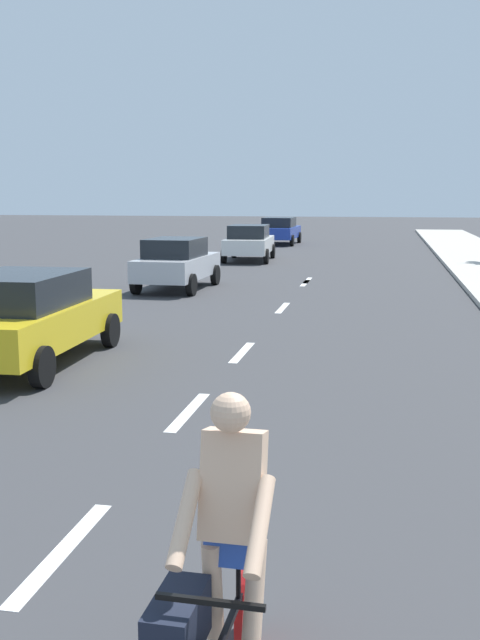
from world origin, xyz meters
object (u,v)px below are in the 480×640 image
parked_car_yellow (25,315)px  parked_car_blue (279,230)px  parked_car_silver (177,262)px  parked_car_white (249,242)px  cyclist (220,569)px

parked_car_yellow → parked_car_blue: bearing=88.4°
parked_car_silver → parked_car_blue: bearing=91.2°
parked_car_white → parked_car_blue: same height
cyclist → parked_car_white: 28.52m
cyclist → parked_car_blue: 39.51m
cyclist → parked_car_white: bearing=-78.8°
cyclist → parked_car_blue: size_ratio=0.40×
parked_car_yellow → parked_car_white: same height
parked_car_silver → parked_car_white: (0.39, 10.17, 0.00)m
cyclist → parked_car_blue: bearing=-81.3°
cyclist → parked_car_yellow: cyclist is taller
parked_car_yellow → parked_car_blue: same height
cyclist → parked_car_white: (-4.95, 28.09, 0.01)m
parked_car_yellow → parked_car_silver: size_ratio=1.13×
parked_car_silver → cyclist: bearing=-71.8°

